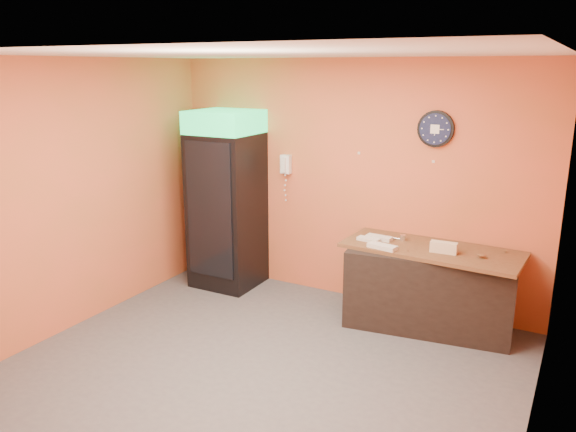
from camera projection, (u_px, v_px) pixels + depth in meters
The scene contains 15 objects.
floor at pixel (262, 369), 5.18m from camera, with size 4.50×4.50×0.00m, color #47474C.
back_wall at pixel (350, 182), 6.51m from camera, with size 4.50×0.02×2.80m, color #E15F3F.
left_wall at pixel (76, 195), 5.86m from camera, with size 0.02×4.00×2.80m, color #E15F3F.
right_wall at pixel (546, 267), 3.77m from camera, with size 0.02×4.00×2.80m, color #E15F3F.
ceiling at pixel (258, 54), 4.45m from camera, with size 4.50×4.00×0.02m, color white.
beverage_cooler at pixel (225, 202), 6.94m from camera, with size 0.78×0.79×2.20m.
prep_counter at pixel (429, 289), 5.94m from camera, with size 1.68×0.75×0.84m, color black.
wall_clock at pixel (436, 129), 5.87m from camera, with size 0.38×0.06×0.38m.
wall_phone at pixel (285, 164), 6.81m from camera, with size 0.12×0.11×0.23m.
butcher_paper at pixel (432, 250), 5.83m from camera, with size 1.81×0.76×0.04m, color brown.
sub_roll_stack at pixel (444, 247), 5.65m from camera, with size 0.27×0.11×0.11m.
wrapped_sandwich_left at pixel (369, 239), 6.04m from camera, with size 0.25×0.10×0.04m, color silver.
wrapped_sandwich_mid at pixel (382, 247), 5.79m from camera, with size 0.30×0.12×0.04m, color silver.
wrapped_sandwich_right at pixel (379, 238), 6.09m from camera, with size 0.28×0.11×0.04m, color silver.
kitchen_tool at pixel (403, 238), 6.06m from camera, with size 0.06×0.06×0.06m, color silver.
Camera 1 is at (2.43, -3.95, 2.71)m, focal length 35.00 mm.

